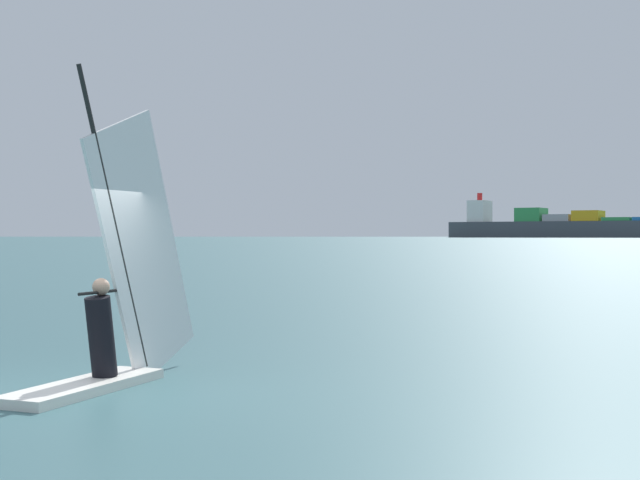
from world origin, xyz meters
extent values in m
plane|color=#386066|center=(0.00, 0.00, 0.00)|extent=(4000.00, 4000.00, 0.00)
cube|color=white|center=(-0.06, 0.05, 0.06)|extent=(1.15, 2.58, 0.12)
cylinder|color=black|center=(0.05, 0.67, 2.06)|extent=(0.34, 1.50, 3.90)
cube|color=white|center=(0.17, 1.32, 1.74)|extent=(0.54, 2.64, 3.80)
cylinder|color=black|center=(0.06, 0.72, 1.20)|extent=(0.32, 1.54, 0.04)
cylinder|color=black|center=(0.00, 0.39, 0.63)|extent=(0.40, 0.53, 1.06)
sphere|color=tan|center=(0.00, 0.39, 1.27)|extent=(0.22, 0.22, 0.22)
cube|color=#3F444C|center=(61.43, 655.79, 6.06)|extent=(171.56, 83.23, 12.12)
cube|color=silver|center=(-0.30, 677.64, 20.56)|extent=(19.84, 25.05, 16.87)
cylinder|color=red|center=(-0.30, 677.64, 31.99)|extent=(4.00, 4.00, 6.00)
cube|color=#2D8C47|center=(38.55, 663.89, 17.32)|extent=(26.33, 29.58, 10.40)
cube|color=#99999E|center=(58.70, 656.76, 14.72)|extent=(26.33, 29.58, 5.20)
cube|color=gold|center=(78.84, 649.63, 16.02)|extent=(26.33, 29.58, 7.80)
cube|color=#2D8C47|center=(98.99, 642.50, 13.42)|extent=(26.33, 29.58, 2.60)
camera|label=1|loc=(4.78, -9.70, 1.92)|focal=48.18mm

